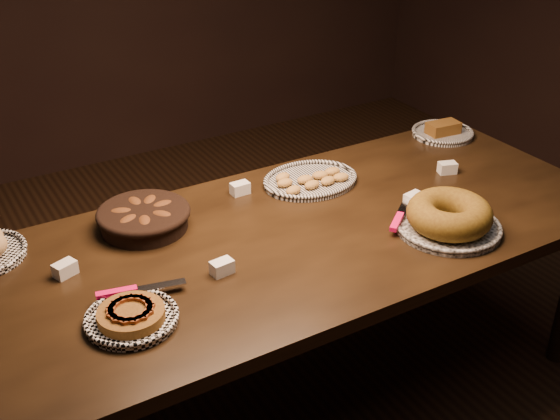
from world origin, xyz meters
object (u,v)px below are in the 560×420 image
buffet_table (294,250)px  madeleine_platter (311,180)px  apple_tart_plate (131,316)px  bundt_cake_plate (449,218)px

buffet_table → madeleine_platter: (0.25, 0.28, 0.09)m
buffet_table → madeleine_platter: bearing=48.4°
apple_tart_plate → bundt_cake_plate: (1.12, -0.07, 0.03)m
madeleine_platter → bundt_cake_plate: bundt_cake_plate is taller
buffet_table → apple_tart_plate: 0.69m
buffet_table → bundt_cake_plate: bearing=-29.0°
buffet_table → madeleine_platter: 0.39m
madeleine_platter → apple_tart_plate: bearing=-168.8°
apple_tart_plate → madeleine_platter: (0.90, 0.47, -0.00)m
madeleine_platter → buffet_table: bearing=-147.8°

